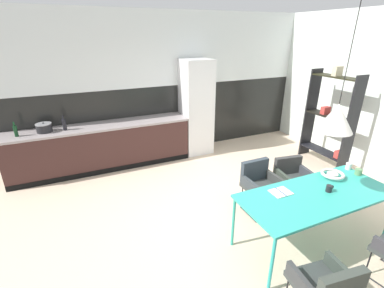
{
  "coord_description": "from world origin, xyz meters",
  "views": [
    {
      "loc": [
        -1.91,
        -2.78,
        2.57
      ],
      "look_at": [
        -0.42,
        0.59,
        1.05
      ],
      "focal_mm": 25.42,
      "sensor_mm": 36.0,
      "label": 1
    }
  ],
  "objects_px": {
    "open_shelf_unit": "(330,117)",
    "pendant_lamp_over_table_near": "(336,118)",
    "armchair_corner_seat": "(292,174)",
    "open_book": "(281,192)",
    "armchair_near_window": "(328,286)",
    "bottle_spice_small": "(64,124)",
    "mug_dark_espresso": "(329,188)",
    "mug_glass_clear": "(359,172)",
    "bottle_vinegar_dark": "(16,131)",
    "dining_table": "(317,197)",
    "refrigerator_column": "(196,108)",
    "mug_wide_latte": "(349,166)",
    "cooking_pot": "(44,128)",
    "armchair_head_of_table": "(259,180)",
    "fruit_bowl": "(333,174)"
  },
  "relations": [
    {
      "from": "open_shelf_unit",
      "to": "mug_wide_latte",
      "type": "bearing_deg",
      "value": -40.36
    },
    {
      "from": "mug_wide_latte",
      "to": "bottle_vinegar_dark",
      "type": "height_order",
      "value": "bottle_vinegar_dark"
    },
    {
      "from": "armchair_corner_seat",
      "to": "mug_glass_clear",
      "type": "height_order",
      "value": "mug_glass_clear"
    },
    {
      "from": "armchair_head_of_table",
      "to": "cooking_pot",
      "type": "bearing_deg",
      "value": -40.67
    },
    {
      "from": "armchair_near_window",
      "to": "open_book",
      "type": "height_order",
      "value": "open_book"
    },
    {
      "from": "bottle_vinegar_dark",
      "to": "fruit_bowl",
      "type": "bearing_deg",
      "value": -37.13
    },
    {
      "from": "open_shelf_unit",
      "to": "pendant_lamp_over_table_near",
      "type": "xyz_separation_m",
      "value": [
        -2.1,
        -1.74,
        0.73
      ]
    },
    {
      "from": "armchair_head_of_table",
      "to": "armchair_corner_seat",
      "type": "height_order",
      "value": "armchair_head_of_table"
    },
    {
      "from": "mug_dark_espresso",
      "to": "cooking_pot",
      "type": "relative_size",
      "value": 0.42
    },
    {
      "from": "mug_dark_espresso",
      "to": "bottle_spice_small",
      "type": "bearing_deg",
      "value": 131.51
    },
    {
      "from": "mug_glass_clear",
      "to": "open_book",
      "type": "bearing_deg",
      "value": 176.89
    },
    {
      "from": "refrigerator_column",
      "to": "bottle_spice_small",
      "type": "relative_size",
      "value": 7.31
    },
    {
      "from": "bottle_vinegar_dark",
      "to": "open_shelf_unit",
      "type": "relative_size",
      "value": 0.13
    },
    {
      "from": "armchair_head_of_table",
      "to": "bottle_vinegar_dark",
      "type": "bearing_deg",
      "value": -36.14
    },
    {
      "from": "refrigerator_column",
      "to": "mug_dark_espresso",
      "type": "xyz_separation_m",
      "value": [
        0.26,
        -3.35,
        -0.24
      ]
    },
    {
      "from": "armchair_head_of_table",
      "to": "open_book",
      "type": "xyz_separation_m",
      "value": [
        -0.21,
        -0.69,
        0.24
      ]
    },
    {
      "from": "armchair_corner_seat",
      "to": "cooking_pot",
      "type": "height_order",
      "value": "cooking_pot"
    },
    {
      "from": "mug_dark_espresso",
      "to": "refrigerator_column",
      "type": "bearing_deg",
      "value": 94.49
    },
    {
      "from": "armchair_near_window",
      "to": "bottle_vinegar_dark",
      "type": "bearing_deg",
      "value": 131.45
    },
    {
      "from": "fruit_bowl",
      "to": "open_book",
      "type": "relative_size",
      "value": 1.25
    },
    {
      "from": "dining_table",
      "to": "fruit_bowl",
      "type": "xyz_separation_m",
      "value": [
        0.5,
        0.22,
        0.09
      ]
    },
    {
      "from": "armchair_head_of_table",
      "to": "mug_dark_espresso",
      "type": "relative_size",
      "value": 7.05
    },
    {
      "from": "mug_glass_clear",
      "to": "bottle_vinegar_dark",
      "type": "xyz_separation_m",
      "value": [
        -4.42,
        3.14,
        0.21
      ]
    },
    {
      "from": "pendant_lamp_over_table_near",
      "to": "mug_dark_espresso",
      "type": "bearing_deg",
      "value": 7.66
    },
    {
      "from": "open_book",
      "to": "armchair_near_window",
      "type": "bearing_deg",
      "value": -107.19
    },
    {
      "from": "armchair_corner_seat",
      "to": "mug_dark_espresso",
      "type": "relative_size",
      "value": 6.61
    },
    {
      "from": "refrigerator_column",
      "to": "mug_wide_latte",
      "type": "xyz_separation_m",
      "value": [
        1.0,
        -3.03,
        -0.23
      ]
    },
    {
      "from": "dining_table",
      "to": "refrigerator_column",
      "type": "bearing_deg",
      "value": 91.66
    },
    {
      "from": "open_book",
      "to": "dining_table",
      "type": "bearing_deg",
      "value": -27.2
    },
    {
      "from": "refrigerator_column",
      "to": "mug_wide_latte",
      "type": "bearing_deg",
      "value": -71.66
    },
    {
      "from": "cooking_pot",
      "to": "pendant_lamp_over_table_near",
      "type": "relative_size",
      "value": 0.2
    },
    {
      "from": "armchair_corner_seat",
      "to": "pendant_lamp_over_table_near",
      "type": "bearing_deg",
      "value": 73.2
    },
    {
      "from": "refrigerator_column",
      "to": "mug_glass_clear",
      "type": "relative_size",
      "value": 15.77
    },
    {
      "from": "mug_dark_espresso",
      "to": "pendant_lamp_over_table_near",
      "type": "bearing_deg",
      "value": -172.34
    },
    {
      "from": "bottle_vinegar_dark",
      "to": "dining_table",
      "type": "bearing_deg",
      "value": -42.85
    },
    {
      "from": "armchair_near_window",
      "to": "bottle_spice_small",
      "type": "relative_size",
      "value": 2.65
    },
    {
      "from": "refrigerator_column",
      "to": "mug_dark_espresso",
      "type": "relative_size",
      "value": 18.36
    },
    {
      "from": "armchair_corner_seat",
      "to": "mug_wide_latte",
      "type": "height_order",
      "value": "mug_wide_latte"
    },
    {
      "from": "armchair_corner_seat",
      "to": "open_shelf_unit",
      "type": "height_order",
      "value": "open_shelf_unit"
    },
    {
      "from": "armchair_corner_seat",
      "to": "open_book",
      "type": "height_order",
      "value": "open_book"
    },
    {
      "from": "cooking_pot",
      "to": "mug_dark_espresso",
      "type": "bearing_deg",
      "value": -45.76
    },
    {
      "from": "armchair_near_window",
      "to": "armchair_corner_seat",
      "type": "bearing_deg",
      "value": 63.31
    },
    {
      "from": "fruit_bowl",
      "to": "open_shelf_unit",
      "type": "relative_size",
      "value": 0.15
    },
    {
      "from": "armchair_head_of_table",
      "to": "bottle_spice_small",
      "type": "height_order",
      "value": "bottle_spice_small"
    },
    {
      "from": "fruit_bowl",
      "to": "open_shelf_unit",
      "type": "distance_m",
      "value": 2.18
    },
    {
      "from": "open_book",
      "to": "mug_glass_clear",
      "type": "distance_m",
      "value": 1.29
    },
    {
      "from": "armchair_near_window",
      "to": "mug_dark_espresso",
      "type": "relative_size",
      "value": 6.66
    },
    {
      "from": "open_book",
      "to": "mug_wide_latte",
      "type": "bearing_deg",
      "value": 4.34
    },
    {
      "from": "open_book",
      "to": "mug_glass_clear",
      "type": "bearing_deg",
      "value": -3.11
    },
    {
      "from": "mug_wide_latte",
      "to": "bottle_vinegar_dark",
      "type": "relative_size",
      "value": 0.45
    }
  ]
}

